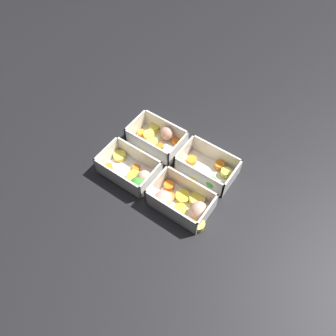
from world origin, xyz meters
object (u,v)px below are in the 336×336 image
at_px(container_near_left, 207,169).
at_px(container_far_left, 181,203).
at_px(container_near_right, 158,138).
at_px(container_far_right, 132,172).

height_order(container_near_left, container_far_left, same).
distance_m(container_near_right, container_far_right, 0.14).
relative_size(container_near_left, container_far_left, 0.93).
xyz_separation_m(container_near_left, container_far_left, (-0.00, 0.13, 0.00)).
xyz_separation_m(container_near_left, container_near_right, (0.17, -0.01, -0.00)).
relative_size(container_near_left, container_far_right, 1.03).
relative_size(container_near_right, container_far_right, 1.00).
height_order(container_far_left, container_far_right, same).
bearing_deg(container_near_left, container_far_right, 38.32).
distance_m(container_far_left, container_far_right, 0.16).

